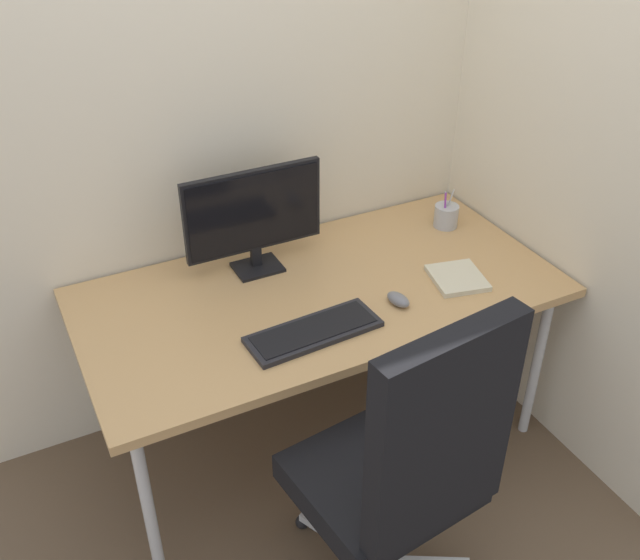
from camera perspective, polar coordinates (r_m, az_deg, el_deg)
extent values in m
plane|color=brown|center=(2.99, 0.02, -12.17)|extent=(8.00, 8.00, 0.00)
cube|color=beige|center=(2.61, -4.64, 16.95)|extent=(2.55, 0.04, 2.80)
cube|color=beige|center=(2.62, 19.17, 15.36)|extent=(0.04, 1.72, 2.80)
cube|color=tan|center=(2.54, 0.02, -1.03)|extent=(1.67, 0.84, 0.03)
cylinder|color=silver|center=(2.36, -13.36, -17.23)|extent=(0.04, 0.04, 0.68)
cylinder|color=silver|center=(2.90, 16.70, -6.41)|extent=(0.04, 0.04, 0.68)
cylinder|color=silver|center=(2.85, -17.03, -7.36)|extent=(0.04, 0.04, 0.68)
cylinder|color=silver|center=(3.31, 9.08, 0.17)|extent=(0.04, 0.04, 0.68)
sphere|color=black|center=(2.75, 6.22, -16.82)|extent=(0.05, 0.05, 0.05)
cube|color=silver|center=(2.63, 5.37, -18.71)|extent=(0.25, 0.24, 0.03)
sphere|color=black|center=(2.68, -1.40, -18.54)|extent=(0.05, 0.05, 0.05)
cube|color=silver|center=(2.59, 1.39, -19.65)|extent=(0.16, 0.29, 0.03)
cylinder|color=silver|center=(2.39, 4.56, -18.75)|extent=(0.04, 0.04, 0.34)
cube|color=black|center=(2.22, 4.81, -15.33)|extent=(0.54, 0.50, 0.09)
cube|color=black|center=(1.85, 9.62, -12.04)|extent=(0.44, 0.12, 0.63)
cube|color=black|center=(2.65, -4.94, 1.02)|extent=(0.17, 0.14, 0.01)
cube|color=black|center=(2.63, -5.07, 1.98)|extent=(0.04, 0.02, 0.08)
cube|color=black|center=(2.54, -5.29, 5.47)|extent=(0.51, 0.02, 0.30)
cube|color=black|center=(2.53, -5.17, 5.34)|extent=(0.48, 0.01, 0.28)
cube|color=black|center=(2.31, -0.50, -4.10)|extent=(0.45, 0.18, 0.02)
cube|color=black|center=(2.31, -0.50, -3.89)|extent=(0.41, 0.15, 0.00)
ellipsoid|color=slate|center=(2.45, 6.19, -1.54)|extent=(0.07, 0.10, 0.04)
cylinder|color=#B2B5BA|center=(2.94, 9.92, 5.00)|extent=(0.10, 0.10, 0.09)
cylinder|color=#B2B5BA|center=(2.90, 9.90, 5.97)|extent=(0.03, 0.01, 0.11)
cylinder|color=#B2B5BA|center=(2.91, 10.16, 6.03)|extent=(0.03, 0.01, 0.11)
torus|color=#3FAD59|center=(2.93, 9.94, 5.17)|extent=(0.03, 0.03, 0.01)
cylinder|color=purple|center=(2.90, 9.84, 5.65)|extent=(0.01, 0.02, 0.13)
cube|color=beige|center=(2.61, 10.78, 0.16)|extent=(0.22, 0.23, 0.02)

